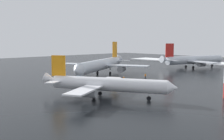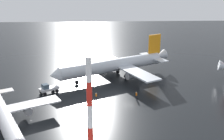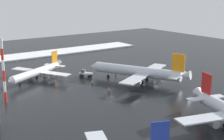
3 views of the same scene
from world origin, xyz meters
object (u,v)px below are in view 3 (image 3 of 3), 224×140
at_px(ground_crew_mid_apron, 92,83).
at_px(antenna_mast, 3,71).
at_px(airplane_far_rear, 139,72).
at_px(ground_crew_by_nose_gear, 109,90).
at_px(airplane_parked_portside, 37,72).
at_px(pushback_tug, 85,73).
at_px(ground_crew_near_tug, 116,74).

xyz_separation_m(ground_crew_mid_apron, antenna_mast, (-0.41, -28.62, 8.17)).
xyz_separation_m(airplane_far_rear, ground_crew_by_nose_gear, (4.09, -15.24, -2.65)).
relative_size(airplane_far_rear, airplane_parked_portside, 1.31).
height_order(pushback_tug, ground_crew_mid_apron, pushback_tug).
xyz_separation_m(airplane_far_rear, pushback_tug, (-17.02, -10.95, -2.34)).
bearing_deg(ground_crew_by_nose_gear, ground_crew_mid_apron, 109.95).
bearing_deg(ground_crew_mid_apron, airplane_parked_portside, -166.88).
xyz_separation_m(airplane_parked_portside, ground_crew_mid_apron, (17.52, 11.53, -1.81)).
height_order(airplane_parked_portside, ground_crew_by_nose_gear, airplane_parked_portside).
xyz_separation_m(pushback_tug, ground_crew_mid_apron, (11.76, -4.36, -0.31)).
xyz_separation_m(airplane_far_rear, ground_crew_mid_apron, (-5.26, -15.31, -2.65)).
distance_m(airplane_parked_portside, ground_crew_near_tug, 27.70).
bearing_deg(ground_crew_by_nose_gear, airplane_parked_portside, 132.88).
bearing_deg(airplane_parked_portside, antenna_mast, 16.93).
distance_m(ground_crew_near_tug, antenna_mast, 42.54).
relative_size(airplane_parked_portside, ground_crew_mid_apron, 15.25).
bearing_deg(ground_crew_mid_apron, airplane_far_rear, 50.81).
xyz_separation_m(ground_crew_near_tug, ground_crew_mid_apron, (4.62, -12.92, 0.00)).
bearing_deg(antenna_mast, ground_crew_mid_apron, 89.19).
bearing_deg(ground_crew_mid_apron, pushback_tug, 139.43).
distance_m(ground_crew_by_nose_gear, antenna_mast, 31.38).
xyz_separation_m(airplane_far_rear, airplane_parked_portside, (-22.78, -26.83, -0.84)).
relative_size(airplane_far_rear, pushback_tug, 6.82).
height_order(airplane_parked_portside, pushback_tug, airplane_parked_portside).
relative_size(ground_crew_near_tug, ground_crew_mid_apron, 1.00).
distance_m(airplane_far_rear, ground_crew_near_tug, 10.51).
relative_size(airplane_parked_portside, ground_crew_near_tug, 15.25).
relative_size(ground_crew_by_nose_gear, antenna_mast, 0.09).
relative_size(ground_crew_by_nose_gear, ground_crew_mid_apron, 1.00).
distance_m(airplane_far_rear, airplane_parked_portside, 35.21).
height_order(airplane_far_rear, airplane_parked_portside, airplane_far_rear).
bearing_deg(pushback_tug, ground_crew_by_nose_gear, 133.09).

